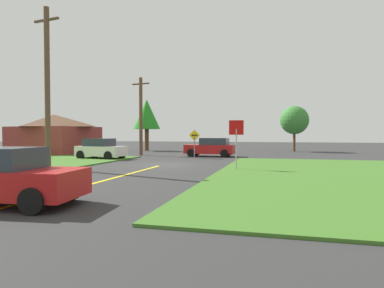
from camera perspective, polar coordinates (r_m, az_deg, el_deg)
The scene contains 13 objects.
ground_plane at distance 21.96m, azimuth -4.72°, elevation -3.48°, with size 120.00×120.00×0.00m, color #303030.
grass_verge_right at distance 17.02m, azimuth 24.52°, elevation -5.03°, with size 12.00×20.00×0.08m, color #3D6E24.
lane_stripe_center at distance 14.70m, azimuth -15.12°, elevation -6.12°, with size 0.20×14.00×0.01m, color yellow.
stop_sign at distance 18.71m, azimuth 7.46°, elevation 1.56°, with size 0.79×0.12×2.74m.
car_behind_on_main_road at distance 10.90m, azimuth -29.23°, elevation -4.80°, with size 4.39×2.38×1.62m.
car_approaching_junction at distance 29.59m, azimuth 3.22°, elevation -0.56°, with size 4.32×2.13×1.62m.
parked_car_near_building at distance 27.53m, azimuth -15.12°, elevation -0.80°, with size 4.02×2.38×1.62m.
utility_pole_near at distance 21.42m, azimuth -23.17°, elevation 8.94°, with size 1.80×0.39×9.24m.
utility_pole_mid at distance 31.56m, azimuth -8.61°, elevation 4.78°, with size 1.79×0.46×7.13m.
direction_sign at distance 27.50m, azimuth 0.42°, elevation 0.59°, with size 0.90×0.10×2.32m.
oak_tree_left at distance 39.51m, azimuth 16.85°, elevation 3.85°, with size 3.16×3.16×5.08m.
pine_tree_center at distance 39.94m, azimuth -7.63°, elevation 4.92°, with size 3.13×3.13×5.98m.
barn at distance 36.68m, azimuth -22.19°, elevation 1.57°, with size 8.05×6.68×3.92m.
Camera 1 is at (7.22, -20.64, 2.01)m, focal length 31.69 mm.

